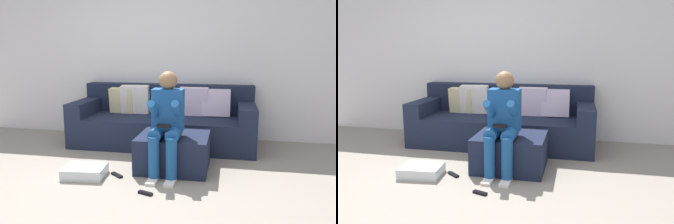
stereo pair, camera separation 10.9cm
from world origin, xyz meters
TOP-DOWN VIEW (x-y plane):
  - ground_plane at (0.00, 0.00)m, footprint 7.56×7.56m
  - wall_back at (0.00, 2.37)m, footprint 5.81×0.10m
  - couch_sectional at (0.22, 1.91)m, footprint 2.49×0.97m
  - ottoman at (0.53, 0.94)m, footprint 0.77×0.69m
  - person_seated at (0.48, 0.76)m, footprint 0.33×0.57m
  - storage_bin at (-0.35, 0.51)m, footprint 0.45×0.37m
  - remote_near_ottoman at (0.39, 0.21)m, footprint 0.15×0.09m
  - remote_by_storage_bin at (-0.02, 0.59)m, footprint 0.16×0.14m

SIDE VIEW (x-z plane):
  - ground_plane at x=0.00m, z-range 0.00..0.00m
  - remote_near_ottoman at x=0.39m, z-range 0.00..0.02m
  - remote_by_storage_bin at x=-0.02m, z-range 0.00..0.02m
  - storage_bin at x=-0.35m, z-range 0.00..0.11m
  - ottoman at x=0.53m, z-range 0.00..0.39m
  - couch_sectional at x=0.22m, z-range -0.09..0.73m
  - person_seated at x=0.48m, z-range 0.04..1.14m
  - wall_back at x=0.00m, z-range 0.00..2.43m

